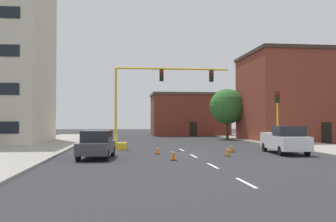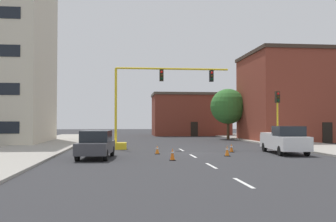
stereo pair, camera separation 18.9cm
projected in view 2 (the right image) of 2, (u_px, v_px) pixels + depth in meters
ground_plane at (186, 152)px, 28.29m from camera, size 160.00×160.00×0.00m
sidewalk_left at (44, 146)px, 34.95m from camera, size 6.00×56.00×0.14m
sidewalk_right at (294, 144)px, 37.54m from camera, size 6.00×56.00×0.14m
lane_stripe_seg_0 at (243, 183)px, 14.38m from camera, size 0.16×2.40×0.01m
lane_stripe_seg_1 at (211, 166)px, 19.84m from camera, size 0.16×2.40×0.01m
lane_stripe_seg_2 at (193, 156)px, 25.31m from camera, size 0.16×2.40×0.01m
lane_stripe_seg_3 at (181, 150)px, 30.78m from camera, size 0.16×2.40×0.01m
building_brick_center at (190, 114)px, 61.36m from camera, size 12.23×7.97×6.74m
building_row_right at (304, 97)px, 45.21m from camera, size 13.62×10.90×10.40m
traffic_signal_gantry at (133, 121)px, 31.56m from camera, size 10.42×1.20×6.83m
traffic_light_pole_right at (277, 107)px, 31.46m from camera, size 0.32×0.47×4.80m
tree_right_far at (228, 106)px, 48.48m from camera, size 4.51×4.51×6.45m
pickup_truck_white at (285, 140)px, 27.16m from camera, size 2.39×5.53×1.99m
sedan_dark_gray_near_left at (96, 144)px, 23.69m from camera, size 2.23×4.64×1.74m
traffic_cone_roadside_a at (172, 154)px, 22.53m from camera, size 0.36×0.36×0.74m
traffic_cone_roadside_b at (231, 148)px, 28.40m from camera, size 0.36×0.36×0.64m
traffic_cone_roadside_c at (227, 151)px, 25.23m from camera, size 0.36×0.36×0.73m
traffic_cone_roadside_d at (157, 150)px, 26.80m from camera, size 0.36×0.36×0.63m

